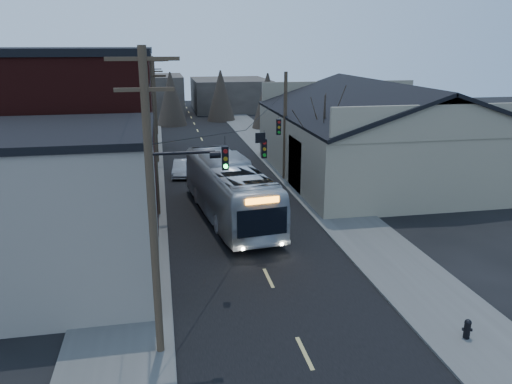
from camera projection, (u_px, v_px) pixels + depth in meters
road_surface at (215, 168)px, 44.01m from camera, size 9.00×110.00×0.02m
sidewalk_left at (140, 171)px, 42.81m from camera, size 4.00×110.00×0.12m
sidewalk_right at (287, 164)px, 45.17m from camera, size 4.00×110.00×0.12m
building_clapboard at (62, 213)px, 21.61m from camera, size 8.00×8.00×7.00m
building_brick at (73, 135)px, 31.36m from camera, size 10.00×12.00×10.00m
building_left_far at (107, 121)px, 46.93m from camera, size 9.00×14.00×7.00m
warehouse at (379, 143)px, 40.89m from camera, size 16.16×20.60×7.73m
building_far_left at (149, 96)px, 75.00m from camera, size 10.00×12.00×6.00m
building_far_right at (230, 94)px, 82.21m from camera, size 12.00×14.00×5.00m
bare_tree at (323, 147)px, 34.75m from camera, size 0.40×0.40×7.20m
utility_lines at (181, 123)px, 36.52m from camera, size 11.24×45.28×10.50m
bus at (229, 189)px, 31.04m from camera, size 4.63×13.37×3.65m
parked_car at (182, 168)px, 41.27m from camera, size 1.87×4.06×1.29m
fire_hydrant at (467, 328)px, 18.26m from camera, size 0.37×0.26×0.76m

